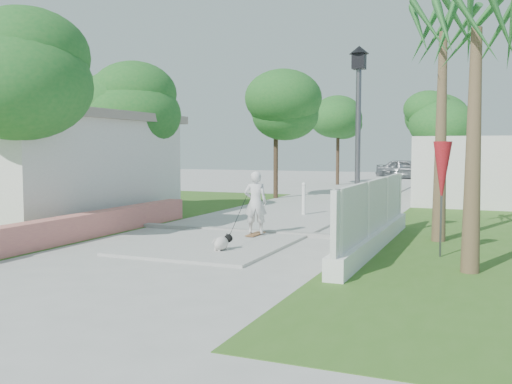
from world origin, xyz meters
The scene contains 21 objects.
ground centered at (0.00, 0.00, 0.00)m, with size 90.00×90.00×0.00m, color #B7B7B2.
path_strip centered at (0.00, 20.00, 0.03)m, with size 3.20×36.00×0.06m, color #B7B7B2.
curb centered at (0.00, 6.00, 0.05)m, with size 6.50×0.25×0.10m, color #999993.
grass_left centered at (-7.00, 8.00, 0.01)m, with size 8.00×20.00×0.01m, color #386620.
pink_wall centered at (-3.30, 3.55, 0.31)m, with size 0.45×8.20×0.80m.
house_left centered at (-8.00, 6.00, 1.64)m, with size 8.40×7.40×3.23m.
lattice_fence centered at (3.40, 5.00, 0.54)m, with size 0.35×7.00×1.50m.
building_right centered at (6.00, 18.00, 1.30)m, with size 6.00×8.00×2.60m, color silver.
street_lamp centered at (2.90, 5.50, 2.43)m, with size 0.44×0.44×4.44m.
bollard centered at (0.20, 10.00, 0.58)m, with size 0.14×0.14×1.09m.
patio_umbrella centered at (4.80, 4.50, 1.69)m, with size 0.36×0.36×2.30m.
tree_left_near centered at (-4.48, 2.98, 3.82)m, with size 3.60×3.60×5.28m.
tree_left_mid centered at (-5.48, 8.48, 3.50)m, with size 3.20×3.20×4.85m.
tree_path_left centered at (-2.98, 15.98, 3.82)m, with size 3.40×3.40×5.23m.
tree_path_right centered at (3.22, 19.98, 3.49)m, with size 3.00×3.00×4.79m.
tree_path_far centered at (-2.78, 25.98, 3.82)m, with size 3.20×3.20×5.17m.
palm_far centered at (4.60, 6.50, 4.48)m, with size 1.80×1.80×5.30m.
palm_near centered at (5.40, 3.20, 3.95)m, with size 1.80×1.80×4.70m.
skateboarder centered at (0.41, 4.79, 0.74)m, with size 0.64×2.40×1.62m.
dog centered at (0.59, 3.26, 0.22)m, with size 0.40×0.56×0.40m.
parked_car centered at (0.24, 33.45, 0.71)m, with size 1.68×4.17×1.42m, color #B2B6BA.
Camera 1 is at (5.70, -7.26, 2.16)m, focal length 40.00 mm.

